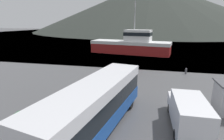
{
  "coord_description": "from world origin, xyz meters",
  "views": [
    {
      "loc": [
        2.51,
        -3.75,
        7.11
      ],
      "look_at": [
        -1.66,
        14.62,
        2.0
      ],
      "focal_mm": 28.0,
      "sensor_mm": 36.0,
      "label": 1
    }
  ],
  "objects": [
    {
      "name": "small_boat",
      "position": [
        2.93,
        41.82,
        0.45
      ],
      "size": [
        6.91,
        2.45,
        0.91
      ],
      "rotation": [
        0.0,
        0.0,
        4.65
      ],
      "color": "#1E5138",
      "rests_on": "water_surface"
    },
    {
      "name": "hill_backdrop",
      "position": [
        -0.54,
        167.69,
        21.22
      ],
      "size": [
        201.9,
        201.9,
        42.45
      ],
      "primitive_type": "cone",
      "color": "#2D332D",
      "rests_on": "ground"
    },
    {
      "name": "water_surface",
      "position": [
        0.0,
        142.99,
        0.0
      ],
      "size": [
        240.0,
        240.0,
        0.0
      ],
      "primitive_type": "plane",
      "color": "#475B6B",
      "rests_on": "ground"
    },
    {
      "name": "delivery_van",
      "position": [
        5.18,
        7.85,
        1.23
      ],
      "size": [
        2.13,
        5.8,
        2.32
      ],
      "rotation": [
        0.0,
        0.0,
        0.02
      ],
      "color": "silver",
      "rests_on": "ground"
    },
    {
      "name": "fishing_boat",
      "position": [
        -2.2,
        37.66,
        2.15
      ],
      "size": [
        19.15,
        7.95,
        11.8
      ],
      "rotation": [
        0.0,
        0.0,
        1.41
      ],
      "color": "maroon",
      "rests_on": "water_surface"
    },
    {
      "name": "mooring_bollard",
      "position": [
        7.52,
        22.11,
        0.47
      ],
      "size": [
        0.28,
        0.28,
        0.86
      ],
      "color": "#4C4C51",
      "rests_on": "ground"
    },
    {
      "name": "tour_bus",
      "position": [
        -0.81,
        6.27,
        1.92
      ],
      "size": [
        4.57,
        11.5,
        3.42
      ],
      "rotation": [
        0.0,
        0.0,
        -0.19
      ],
      "color": "#194799",
      "rests_on": "ground"
    },
    {
      "name": "storage_bin",
      "position": [
        -5.64,
        4.76,
        0.62
      ],
      "size": [
        1.17,
        1.44,
        1.22
      ],
      "color": "#287F3D",
      "rests_on": "ground"
    }
  ]
}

